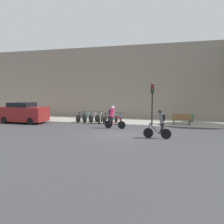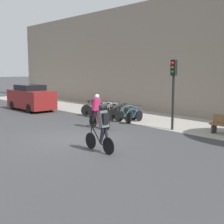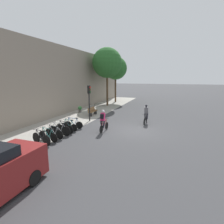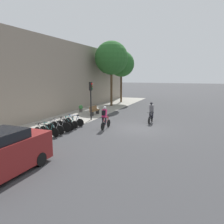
{
  "view_description": "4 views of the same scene",
  "coord_description": "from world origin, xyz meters",
  "views": [
    {
      "loc": [
        3.2,
        -13.75,
        2.84
      ],
      "look_at": [
        -1.13,
        1.92,
        1.3
      ],
      "focal_mm": 35.0,
      "sensor_mm": 36.0,
      "label": 1
    },
    {
      "loc": [
        10.98,
        -7.47,
        3.01
      ],
      "look_at": [
        -0.54,
        2.7,
        0.86
      ],
      "focal_mm": 50.0,
      "sensor_mm": 36.0,
      "label": 2
    },
    {
      "loc": [
        -13.27,
        -2.83,
        4.21
      ],
      "look_at": [
        -0.29,
        1.81,
        1.44
      ],
      "focal_mm": 28.0,
      "sensor_mm": 36.0,
      "label": 3
    },
    {
      "loc": [
        -15.83,
        -4.23,
        4.02
      ],
      "look_at": [
        -1.52,
        1.51,
        1.41
      ],
      "focal_mm": 35.0,
      "sensor_mm": 36.0,
      "label": 4
    }
  ],
  "objects": [
    {
      "name": "street_tree_1",
      "position": [
        10.9,
        6.56,
        6.19
      ],
      "size": [
        4.28,
        4.28,
        8.35
      ],
      "color": "#4C3823",
      "rests_on": "ground"
    },
    {
      "name": "parked_bike_1",
      "position": [
        -4.29,
        4.9,
        0.39
      ],
      "size": [
        0.46,
        1.68,
        0.95
      ],
      "color": "black",
      "rests_on": "ground"
    },
    {
      "name": "cyclist_pink",
      "position": [
        -1.17,
        2.24,
        0.95
      ],
      "size": [
        1.66,
        0.46,
        1.74
      ],
      "color": "black",
      "rests_on": "ground"
    },
    {
      "name": "parked_bike_4",
      "position": [
        -2.41,
        4.9,
        0.4
      ],
      "size": [
        0.46,
        1.7,
        0.96
      ],
      "color": "black",
      "rests_on": "ground"
    },
    {
      "name": "ground",
      "position": [
        0.0,
        0.0,
        0.0
      ],
      "size": [
        200.0,
        200.0,
        0.0
      ],
      "primitive_type": "plane",
      "color": "#3D3D3F"
    },
    {
      "name": "parked_car",
      "position": [
        -9.78,
        3.0,
        0.9
      ],
      "size": [
        4.3,
        1.84,
        1.85
      ],
      "color": "maroon",
      "rests_on": "ground"
    },
    {
      "name": "building_facade",
      "position": [
        0.0,
        9.3,
        3.81
      ],
      "size": [
        44.0,
        0.6,
        7.62
      ],
      "primitive_type": "cube",
      "color": "gray",
      "rests_on": "ground"
    },
    {
      "name": "potted_plant",
      "position": [
        4.95,
        7.8,
        0.44
      ],
      "size": [
        0.48,
        0.48,
        0.78
      ],
      "color": "#56514C",
      "rests_on": "ground"
    },
    {
      "name": "parked_bike_3",
      "position": [
        -3.04,
        4.9,
        0.42
      ],
      "size": [
        0.46,
        1.76,
        0.99
      ],
      "color": "black",
      "rests_on": "ground"
    },
    {
      "name": "kerb_strip",
      "position": [
        0.0,
        6.75,
        0.0
      ],
      "size": [
        44.0,
        4.5,
        0.01
      ],
      "primitive_type": "cube",
      "color": "#A39E93",
      "rests_on": "ground"
    },
    {
      "name": "parked_bike_6",
      "position": [
        -1.15,
        4.9,
        0.38
      ],
      "size": [
        0.46,
        1.61,
        0.94
      ],
      "color": "black",
      "rests_on": "ground"
    },
    {
      "name": "parked_bike_5",
      "position": [
        -1.78,
        4.9,
        0.38
      ],
      "size": [
        0.46,
        1.59,
        0.94
      ],
      "color": "black",
      "rests_on": "ground"
    },
    {
      "name": "cyclist_grey",
      "position": [
        2.55,
        -0.5,
        0.95
      ],
      "size": [
        1.67,
        0.46,
        1.75
      ],
      "color": "black",
      "rests_on": "ground"
    },
    {
      "name": "traffic_light_pole",
      "position": [
        1.58,
        4.79,
        2.38
      ],
      "size": [
        0.26,
        0.3,
        3.43
      ],
      "color": "black",
      "rests_on": "ground"
    },
    {
      "name": "street_tree_2",
      "position": [
        15.23,
        6.73,
        5.65
      ],
      "size": [
        3.8,
        3.8,
        7.57
      ],
      "color": "#4C3823",
      "rests_on": "ground"
    },
    {
      "name": "parked_bike_2",
      "position": [
        -3.66,
        4.9,
        0.39
      ],
      "size": [
        0.46,
        1.67,
        0.96
      ],
      "color": "black",
      "rests_on": "ground"
    },
    {
      "name": "parked_bike_0",
      "position": [
        -4.92,
        4.9,
        0.41
      ],
      "size": [
        0.49,
        1.67,
        0.99
      ],
      "color": "black",
      "rests_on": "ground"
    },
    {
      "name": "bench",
      "position": [
        4.02,
        5.69,
        0.47
      ],
      "size": [
        1.61,
        0.44,
        0.89
      ],
      "color": "brown",
      "rests_on": "ground"
    },
    {
      "name": "street_tree_0",
      "position": [
        11.06,
        6.63,
        6.12
      ],
      "size": [
        4.06,
        4.06,
        8.17
      ],
      "color": "#4C3823",
      "rests_on": "ground"
    }
  ]
}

